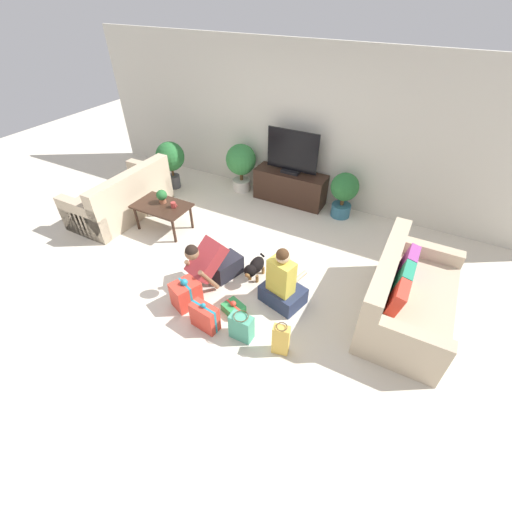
{
  "coord_description": "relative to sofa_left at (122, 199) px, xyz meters",
  "views": [
    {
      "loc": [
        2.15,
        -2.97,
        3.3
      ],
      "look_at": [
        0.5,
        0.1,
        0.45
      ],
      "focal_mm": 24.0,
      "sensor_mm": 36.0,
      "label": 1
    }
  ],
  "objects": [
    {
      "name": "ground_plane",
      "position": [
        2.39,
        -0.54,
        -0.3
      ],
      "size": [
        16.0,
        16.0,
        0.0
      ],
      "primitive_type": "plane",
      "color": "beige"
    },
    {
      "name": "sofa_left",
      "position": [
        0.0,
        0.0,
        0.0
      ],
      "size": [
        0.92,
        1.71,
        0.85
      ],
      "rotation": [
        0.0,
        0.0,
        -1.57
      ],
      "color": "#C6B293",
      "rests_on": "ground_plane"
    },
    {
      "name": "person_kneeling",
      "position": [
        2.39,
        -0.72,
        0.04
      ],
      "size": [
        0.53,
        0.85,
        0.79
      ],
      "rotation": [
        0.0,
        0.0,
        -0.29
      ],
      "color": "#23232D",
      "rests_on": "ground_plane"
    },
    {
      "name": "dog",
      "position": [
        2.86,
        -0.42,
        -0.08
      ],
      "size": [
        0.19,
        0.54,
        0.34
      ],
      "rotation": [
        0.0,
        0.0,
        0.04
      ],
      "color": "black",
      "rests_on": "ground_plane"
    },
    {
      "name": "sofa_right",
      "position": [
        4.77,
        -0.14,
        0.0
      ],
      "size": [
        0.92,
        1.71,
        0.85
      ],
      "rotation": [
        0.0,
        0.0,
        1.57
      ],
      "color": "#C6B293",
      "rests_on": "ground_plane"
    },
    {
      "name": "potted_plant_back_left",
      "position": [
        1.39,
        1.75,
        0.26
      ],
      "size": [
        0.57,
        0.57,
        0.91
      ],
      "color": "beige",
      "rests_on": "ground_plane"
    },
    {
      "name": "wall_back",
      "position": [
        2.39,
        2.09,
        1.0
      ],
      "size": [
        8.4,
        0.06,
        2.6
      ],
      "color": "beige",
      "rests_on": "ground_plane"
    },
    {
      "name": "mug",
      "position": [
        1.16,
        0.01,
        0.2
      ],
      "size": [
        0.12,
        0.08,
        0.09
      ],
      "color": "#B23D38",
      "rests_on": "coffee_table"
    },
    {
      "name": "gift_box_c",
      "position": [
        2.91,
        -1.08,
        -0.24
      ],
      "size": [
        0.31,
        0.28,
        0.18
      ],
      "rotation": [
        0.0,
        0.0,
        -0.34
      ],
      "color": "#2D934C",
      "rests_on": "ground_plane"
    },
    {
      "name": "tv",
      "position": [
        2.4,
        1.8,
        0.62
      ],
      "size": [
        0.93,
        0.2,
        0.75
      ],
      "color": "black",
      "rests_on": "tv_console"
    },
    {
      "name": "gift_box_a",
      "position": [
        2.73,
        -1.44,
        -0.13
      ],
      "size": [
        0.36,
        0.21,
        0.4
      ],
      "rotation": [
        0.0,
        0.0,
        -0.13
      ],
      "color": "red",
      "rests_on": "ground_plane"
    },
    {
      "name": "tv_console",
      "position": [
        2.4,
        1.8,
        -0.01
      ],
      "size": [
        1.32,
        0.43,
        0.58
      ],
      "color": "#382319",
      "rests_on": "ground_plane"
    },
    {
      "name": "person_sitting",
      "position": [
        3.37,
        -0.64,
        0.01
      ],
      "size": [
        0.61,
        0.56,
        0.89
      ],
      "rotation": [
        0.0,
        0.0,
        2.88
      ],
      "color": "#283351",
      "rests_on": "ground_plane"
    },
    {
      "name": "gift_bag_b",
      "position": [
        3.2,
        -1.37,
        -0.12
      ],
      "size": [
        0.27,
        0.17,
        0.37
      ],
      "rotation": [
        0.0,
        0.0,
        -0.01
      ],
      "color": "#4CA384",
      "rests_on": "ground_plane"
    },
    {
      "name": "potted_plant_corner_left",
      "position": [
        0.15,
        1.21,
        0.3
      ],
      "size": [
        0.54,
        0.54,
        0.92
      ],
      "color": "#4C4C51",
      "rests_on": "ground_plane"
    },
    {
      "name": "coffee_table",
      "position": [
        0.94,
        -0.03,
        0.1
      ],
      "size": [
        0.9,
        0.57,
        0.45
      ],
      "color": "#382319",
      "rests_on": "ground_plane"
    },
    {
      "name": "gift_bag_a",
      "position": [
        3.68,
        -1.34,
        -0.09
      ],
      "size": [
        0.2,
        0.14,
        0.43
      ],
      "rotation": [
        0.0,
        0.0,
        0.21
      ],
      "color": "#E5B74C",
      "rests_on": "ground_plane"
    },
    {
      "name": "potted_plant_back_right",
      "position": [
        3.41,
        1.75,
        0.18
      ],
      "size": [
        0.47,
        0.47,
        0.8
      ],
      "color": "#336B84",
      "rests_on": "ground_plane"
    },
    {
      "name": "tabletop_plant",
      "position": [
        0.91,
        0.04,
        0.28
      ],
      "size": [
        0.17,
        0.17,
        0.22
      ],
      "color": "#A36042",
      "rests_on": "coffee_table"
    },
    {
      "name": "gift_box_b",
      "position": [
        2.32,
        -1.24,
        -0.12
      ],
      "size": [
        0.37,
        0.41,
        0.43
      ],
      "rotation": [
        0.0,
        0.0,
        -0.39
      ],
      "color": "red",
      "rests_on": "ground_plane"
    }
  ]
}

